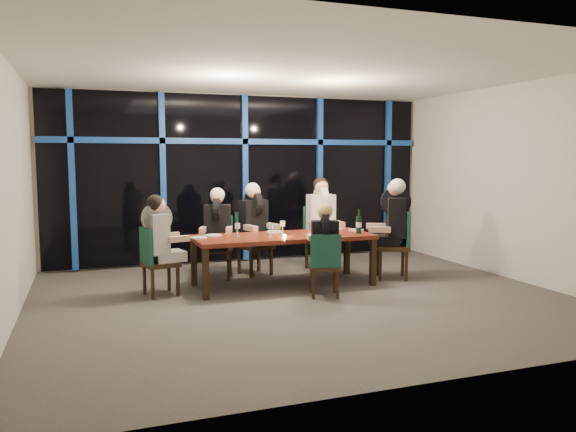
{
  "coord_description": "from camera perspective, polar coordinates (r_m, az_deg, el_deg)",
  "views": [
    {
      "loc": [
        -2.67,
        -6.86,
        1.88
      ],
      "look_at": [
        0.0,
        0.6,
        1.05
      ],
      "focal_mm": 35.0,
      "sensor_mm": 36.0,
      "label": 1
    }
  ],
  "objects": [
    {
      "name": "diner_far_left",
      "position": [
        8.73,
        -7.2,
        -0.38
      ],
      "size": [
        0.58,
        0.66,
        0.94
      ],
      "rotation": [
        0.0,
        0.0,
        -0.32
      ],
      "color": "black",
      "rests_on": "ground"
    },
    {
      "name": "diner_far_mid",
      "position": [
        8.95,
        -3.41,
        0.07
      ],
      "size": [
        0.58,
        0.68,
        0.98
      ],
      "rotation": [
        0.0,
        0.0,
        0.27
      ],
      "color": "black",
      "rests_on": "ground"
    },
    {
      "name": "wine_glass_a",
      "position": [
        7.94,
        -1.78,
        -1.16
      ],
      "size": [
        0.08,
        0.08,
        0.2
      ],
      "color": "silver",
      "rests_on": "dining_table"
    },
    {
      "name": "wine_bottle",
      "position": [
        8.41,
        7.21,
        -0.83
      ],
      "size": [
        0.08,
        0.08,
        0.37
      ],
      "rotation": [
        0.0,
        0.0,
        -0.12
      ],
      "color": "black",
      "rests_on": "dining_table"
    },
    {
      "name": "water_pitcher",
      "position": [
        8.37,
        4.56,
        -1.07
      ],
      "size": [
        0.13,
        0.11,
        0.21
      ],
      "rotation": [
        0.0,
        0.0,
        -0.21
      ],
      "color": "silver",
      "rests_on": "dining_table"
    },
    {
      "name": "wine_glass_d",
      "position": [
        8.04,
        -5.16,
        -1.11
      ],
      "size": [
        0.07,
        0.07,
        0.19
      ],
      "color": "silver",
      "rests_on": "dining_table"
    },
    {
      "name": "chair_end_left",
      "position": [
        7.81,
        -13.41,
        -4.17
      ],
      "size": [
        0.52,
        0.52,
        0.94
      ],
      "rotation": [
        0.0,
        0.0,
        1.78
      ],
      "color": "black",
      "rests_on": "ground"
    },
    {
      "name": "plate_far_mid",
      "position": [
        8.5,
        -1.39,
        -1.61
      ],
      "size": [
        0.24,
        0.24,
        0.01
      ],
      "primitive_type": "cylinder",
      "color": "white",
      "rests_on": "dining_table"
    },
    {
      "name": "plate_far_left",
      "position": [
        8.19,
        -7.6,
        -1.95
      ],
      "size": [
        0.24,
        0.24,
        0.01
      ],
      "primitive_type": "cylinder",
      "color": "white",
      "rests_on": "dining_table"
    },
    {
      "name": "wine_glass_c",
      "position": [
        8.23,
        2.9,
        -1.02
      ],
      "size": [
        0.07,
        0.07,
        0.17
      ],
      "color": "white",
      "rests_on": "dining_table"
    },
    {
      "name": "chair_far_left",
      "position": [
        8.86,
        -7.11,
        -2.78
      ],
      "size": [
        0.57,
        0.57,
        0.96
      ],
      "rotation": [
        0.0,
        0.0,
        -0.32
      ],
      "color": "black",
      "rests_on": "ground"
    },
    {
      "name": "diner_end_left",
      "position": [
        7.78,
        -12.92,
        -1.41
      ],
      "size": [
        0.63,
        0.52,
        0.92
      ],
      "rotation": [
        0.0,
        0.0,
        1.78
      ],
      "color": "black",
      "rests_on": "ground"
    },
    {
      "name": "room",
      "position": [
        7.36,
        1.59,
        7.11
      ],
      "size": [
        7.04,
        7.0,
        3.02
      ],
      "color": "#524C48",
      "rests_on": "ground"
    },
    {
      "name": "plate_near_mid",
      "position": [
        8.13,
        3.33,
        -1.96
      ],
      "size": [
        0.24,
        0.24,
        0.01
      ],
      "primitive_type": "cylinder",
      "color": "white",
      "rests_on": "dining_table"
    },
    {
      "name": "wine_glass_b",
      "position": [
        8.28,
        -0.56,
        -0.86
      ],
      "size": [
        0.08,
        0.08,
        0.2
      ],
      "color": "silver",
      "rests_on": "dining_table"
    },
    {
      "name": "tea_light",
      "position": [
        8.01,
        -0.35,
        -2.02
      ],
      "size": [
        0.05,
        0.05,
        0.03
      ],
      "primitive_type": "cylinder",
      "color": "#F69849",
      "rests_on": "dining_table"
    },
    {
      "name": "plate_end_left",
      "position": [
        7.99,
        -9.06,
        -2.17
      ],
      "size": [
        0.24,
        0.24,
        0.01
      ],
      "primitive_type": "cylinder",
      "color": "white",
      "rests_on": "dining_table"
    },
    {
      "name": "diner_far_right",
      "position": [
        9.32,
        3.44,
        0.6
      ],
      "size": [
        0.53,
        0.66,
        1.03
      ],
      "rotation": [
        0.0,
        0.0,
        -0.04
      ],
      "color": "white",
      "rests_on": "ground"
    },
    {
      "name": "chair_end_right",
      "position": [
        8.86,
        11.14,
        -2.49
      ],
      "size": [
        0.65,
        0.65,
        1.06
      ],
      "rotation": [
        0.0,
        0.0,
        4.31
      ],
      "color": "black",
      "rests_on": "ground"
    },
    {
      "name": "plate_far_right",
      "position": [
        8.83,
        4.75,
        -1.34
      ],
      "size": [
        0.24,
        0.24,
        0.01
      ],
      "primitive_type": "cylinder",
      "color": "white",
      "rests_on": "dining_table"
    },
    {
      "name": "window_wall",
      "position": [
        10.15,
        -4.4,
        4.11
      ],
      "size": [
        6.86,
        0.43,
        2.94
      ],
      "color": "black",
      "rests_on": "ground"
    },
    {
      "name": "chair_far_mid",
      "position": [
        9.07,
        -3.68,
        -2.38
      ],
      "size": [
        0.57,
        0.57,
        1.01
      ],
      "rotation": [
        0.0,
        0.0,
        0.27
      ],
      "color": "black",
      "rests_on": "ground"
    },
    {
      "name": "wine_glass_e",
      "position": [
        8.65,
        5.02,
        -0.72
      ],
      "size": [
        0.07,
        0.07,
        0.17
      ],
      "color": "silver",
      "rests_on": "dining_table"
    },
    {
      "name": "diner_end_right",
      "position": [
        8.8,
        10.61,
        0.2
      ],
      "size": [
        0.73,
        0.66,
        1.03
      ],
      "rotation": [
        0.0,
        0.0,
        4.31
      ],
      "color": "black",
      "rests_on": "ground"
    },
    {
      "name": "diner_near_mid",
      "position": [
        7.57,
        3.74,
        -2.0
      ],
      "size": [
        0.51,
        0.59,
        0.85
      ],
      "rotation": [
        0.0,
        0.0,
        2.84
      ],
      "color": "black",
      "rests_on": "ground"
    },
    {
      "name": "chair_far_right",
      "position": [
        9.45,
        3.23,
        -1.87
      ],
      "size": [
        0.51,
        0.51,
        1.06
      ],
      "rotation": [
        0.0,
        0.0,
        -0.04
      ],
      "color": "black",
      "rests_on": "ground"
    },
    {
      "name": "dining_table",
      "position": [
        8.2,
        -0.47,
        -2.42
      ],
      "size": [
        2.6,
        1.0,
        0.75
      ],
      "color": "maroon",
      "rests_on": "ground"
    },
    {
      "name": "plate_end_right",
      "position": [
        8.77,
        6.92,
        -1.41
      ],
      "size": [
        0.24,
        0.24,
        0.01
      ],
      "primitive_type": "cylinder",
      "color": "white",
      "rests_on": "dining_table"
    },
    {
      "name": "chair_near_mid",
      "position": [
        7.55,
        3.77,
        -4.68
      ],
      "size": [
        0.51,
        0.51,
        0.87
      ],
      "rotation": [
        0.0,
        0.0,
        2.84
      ],
      "color": "black",
      "rests_on": "ground"
    }
  ]
}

